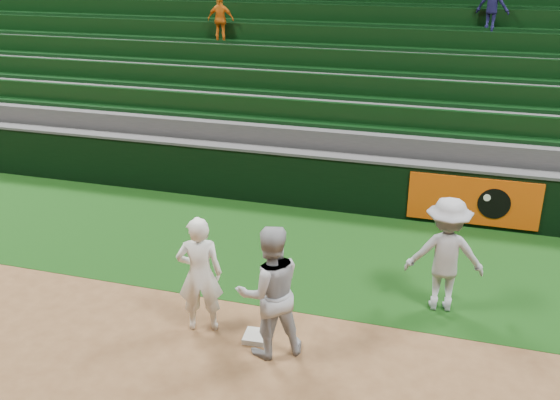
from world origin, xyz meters
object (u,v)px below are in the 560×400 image
object	(u,v)px
baserunner	(270,292)
base_coach	(445,255)
first_baseman	(200,274)
first_base	(257,337)

from	to	relation	value
baserunner	base_coach	xyz separation A→B (m)	(2.27, 1.90, -0.03)
first_baseman	base_coach	distance (m)	3.80
baserunner	base_coach	world-z (taller)	baserunner
first_base	first_baseman	bearing A→B (deg)	176.36
first_base	base_coach	bearing A→B (deg)	33.47
first_base	first_baseman	distance (m)	1.25
first_baseman	base_coach	world-z (taller)	base_coach
baserunner	first_baseman	bearing A→B (deg)	-45.48
first_baseman	first_base	bearing A→B (deg)	156.94
first_baseman	baserunner	bearing A→B (deg)	147.36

